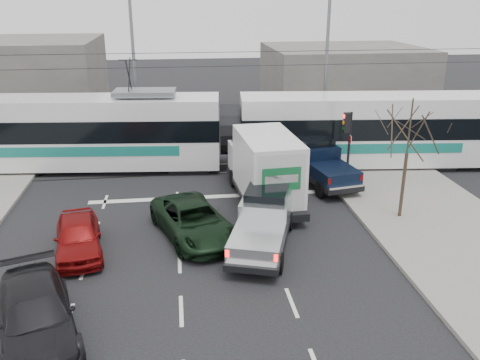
{
  "coord_description": "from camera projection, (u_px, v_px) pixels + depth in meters",
  "views": [
    {
      "loc": [
        -1.6,
        -16.09,
        8.99
      ],
      "look_at": [
        0.89,
        3.25,
        1.8
      ],
      "focal_mm": 38.0,
      "sensor_mm": 36.0,
      "label": 1
    }
  ],
  "objects": [
    {
      "name": "catenary",
      "position": [
        206.0,
        98.0,
        26.24
      ],
      "size": [
        60.0,
        0.2,
        7.0
      ],
      "color": "black",
      "rests_on": "ground"
    },
    {
      "name": "bare_tree",
      "position": [
        409.0,
        132.0,
        20.2
      ],
      "size": [
        2.4,
        2.4,
        5.0
      ],
      "color": "#47382B",
      "rests_on": "ground"
    },
    {
      "name": "dark_car",
      "position": [
        36.0,
        315.0,
        13.88
      ],
      "size": [
        3.44,
        5.28,
        1.42
      ],
      "primitive_type": "imported",
      "rotation": [
        0.0,
        0.0,
        0.32
      ],
      "color": "black",
      "rests_on": "ground"
    },
    {
      "name": "street_lamp_far",
      "position": [
        131.0,
        61.0,
        30.89
      ],
      "size": [
        2.38,
        0.25,
        9.0
      ],
      "color": "slate",
      "rests_on": "ground"
    },
    {
      "name": "tram",
      "position": [
        229.0,
        131.0,
        27.24
      ],
      "size": [
        28.58,
        5.48,
        5.8
      ],
      "rotation": [
        0.0,
        0.0,
        -0.09
      ],
      "color": "white",
      "rests_on": "ground"
    },
    {
      "name": "green_car",
      "position": [
        193.0,
        221.0,
        19.7
      ],
      "size": [
        3.72,
        5.43,
        1.38
      ],
      "primitive_type": "imported",
      "rotation": [
        0.0,
        0.0,
        0.32
      ],
      "color": "black",
      "rests_on": "ground"
    },
    {
      "name": "silver_pickup",
      "position": [
        264.0,
        220.0,
        19.09
      ],
      "size": [
        3.39,
        5.64,
        1.94
      ],
      "rotation": [
        0.0,
        0.0,
        -0.32
      ],
      "color": "black",
      "rests_on": "ground"
    },
    {
      "name": "red_car",
      "position": [
        78.0,
        236.0,
        18.48
      ],
      "size": [
        2.29,
        4.22,
        1.36
      ],
      "primitive_type": "imported",
      "rotation": [
        0.0,
        0.0,
        0.18
      ],
      "color": "maroon",
      "rests_on": "ground"
    },
    {
      "name": "building_right",
      "position": [
        343.0,
        78.0,
        41.18
      ],
      "size": [
        12.0,
        10.0,
        5.0
      ],
      "primitive_type": "cube",
      "color": "slate",
      "rests_on": "ground"
    },
    {
      "name": "street_lamp_near",
      "position": [
        323.0,
        62.0,
        30.41
      ],
      "size": [
        2.38,
        0.25,
        9.0
      ],
      "color": "slate",
      "rests_on": "ground"
    },
    {
      "name": "rails",
      "position": [
        208.0,
        169.0,
        27.57
      ],
      "size": [
        60.0,
        1.6,
        0.03
      ],
      "primitive_type": "cube",
      "color": "#33302D",
      "rests_on": "ground"
    },
    {
      "name": "box_truck",
      "position": [
        264.0,
        168.0,
        22.71
      ],
      "size": [
        2.69,
        6.7,
        3.28
      ],
      "rotation": [
        0.0,
        0.0,
        0.07
      ],
      "color": "black",
      "rests_on": "ground"
    },
    {
      "name": "sidewalk_right",
      "position": [
        462.0,
        242.0,
        19.32
      ],
      "size": [
        6.0,
        60.0,
        0.15
      ],
      "primitive_type": "cube",
      "color": "gray",
      "rests_on": "ground"
    },
    {
      "name": "traffic_signal",
      "position": [
        347.0,
        133.0,
        24.15
      ],
      "size": [
        0.44,
        0.44,
        3.6
      ],
      "color": "black",
      "rests_on": "ground"
    },
    {
      "name": "navy_pickup",
      "position": [
        320.0,
        162.0,
        25.37
      ],
      "size": [
        2.72,
        5.3,
        2.13
      ],
      "rotation": [
        0.0,
        0.0,
        0.18
      ],
      "color": "black",
      "rests_on": "ground"
    },
    {
      "name": "ground",
      "position": [
        227.0,
        259.0,
        18.27
      ],
      "size": [
        120.0,
        120.0,
        0.0
      ],
      "primitive_type": "plane",
      "color": "black",
      "rests_on": "ground"
    }
  ]
}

